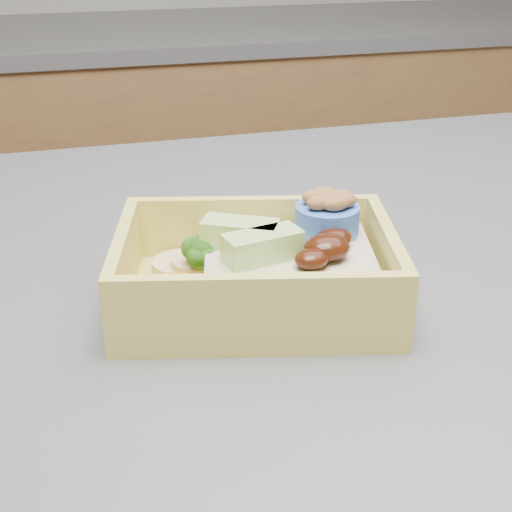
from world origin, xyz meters
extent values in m
cube|color=brown|center=(0.00, 1.20, 0.45)|extent=(3.20, 0.60, 0.90)
cube|color=#333337|center=(0.00, 1.20, 0.92)|extent=(3.20, 0.62, 0.03)
cube|color=#333337|center=(0.00, -0.10, 0.90)|extent=(1.24, 0.84, 0.04)
cube|color=#D6C758|center=(-0.03, -0.08, 0.92)|extent=(0.21, 0.18, 0.01)
cube|color=#D6C758|center=(-0.02, -0.02, 0.95)|extent=(0.18, 0.05, 0.05)
cube|color=#D6C758|center=(-0.05, -0.14, 0.95)|extent=(0.18, 0.05, 0.05)
cube|color=#D6C758|center=(0.05, -0.11, 0.95)|extent=(0.04, 0.12, 0.05)
cube|color=#D6C758|center=(-0.12, -0.06, 0.95)|extent=(0.04, 0.12, 0.05)
cube|color=tan|center=(-0.01, -0.09, 0.94)|extent=(0.13, 0.13, 0.03)
ellipsoid|color=black|center=(0.01, -0.10, 0.97)|extent=(0.04, 0.03, 0.02)
ellipsoid|color=black|center=(0.02, -0.09, 0.96)|extent=(0.03, 0.03, 0.01)
ellipsoid|color=black|center=(0.00, -0.11, 0.96)|extent=(0.03, 0.02, 0.01)
cube|color=#AFE376|center=(-0.03, -0.09, 0.97)|extent=(0.05, 0.03, 0.02)
cube|color=#AFE376|center=(-0.04, -0.07, 0.97)|extent=(0.06, 0.04, 0.02)
cylinder|color=#729852|center=(-0.06, -0.06, 0.94)|extent=(0.01, 0.01, 0.02)
sphere|color=#255B14|center=(-0.06, -0.06, 0.95)|extent=(0.02, 0.02, 0.02)
sphere|color=#255B14|center=(-0.05, -0.06, 0.95)|extent=(0.02, 0.02, 0.02)
sphere|color=#255B14|center=(-0.07, -0.05, 0.95)|extent=(0.02, 0.02, 0.02)
sphere|color=#255B14|center=(-0.06, -0.07, 0.95)|extent=(0.01, 0.01, 0.01)
sphere|color=#255B14|center=(-0.07, -0.07, 0.95)|extent=(0.01, 0.01, 0.01)
sphere|color=#255B14|center=(-0.06, -0.05, 0.95)|extent=(0.01, 0.01, 0.01)
cylinder|color=yellow|center=(-0.09, -0.10, 0.94)|extent=(0.05, 0.05, 0.02)
cylinder|color=orange|center=(-0.09, -0.10, 0.95)|extent=(0.02, 0.02, 0.00)
cylinder|color=orange|center=(-0.10, -0.10, 0.95)|extent=(0.02, 0.02, 0.00)
cylinder|color=tan|center=(-0.07, -0.04, 0.93)|extent=(0.04, 0.04, 0.01)
cylinder|color=tan|center=(-0.06, -0.05, 0.94)|extent=(0.04, 0.04, 0.01)
ellipsoid|color=white|center=(-0.04, -0.04, 0.94)|extent=(0.02, 0.02, 0.02)
ellipsoid|color=white|center=(-0.10, -0.08, 0.94)|extent=(0.02, 0.02, 0.02)
cylinder|color=blue|center=(0.03, -0.06, 0.97)|extent=(0.05, 0.05, 0.02)
ellipsoid|color=brown|center=(0.03, -0.06, 0.98)|extent=(0.02, 0.02, 0.01)
ellipsoid|color=brown|center=(0.04, -0.06, 0.98)|extent=(0.02, 0.02, 0.01)
ellipsoid|color=brown|center=(0.02, -0.06, 0.98)|extent=(0.02, 0.02, 0.01)
ellipsoid|color=brown|center=(0.03, -0.07, 0.98)|extent=(0.02, 0.02, 0.01)
ellipsoid|color=brown|center=(0.02, -0.07, 0.98)|extent=(0.02, 0.02, 0.01)
ellipsoid|color=brown|center=(0.04, -0.07, 0.98)|extent=(0.02, 0.02, 0.01)
ellipsoid|color=brown|center=(0.03, -0.05, 0.98)|extent=(0.02, 0.02, 0.01)
camera|label=1|loc=(-0.15, -0.49, 1.16)|focal=50.00mm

